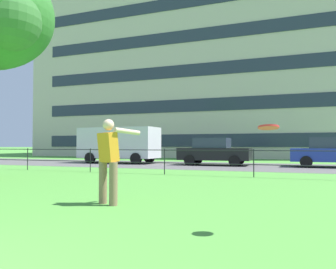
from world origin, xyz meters
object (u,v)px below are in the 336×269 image
Objects in this scene: panel_van_far_left at (119,143)px; car_blue_right at (332,152)px; frisbee at (268,127)px; apartment_building_background at (198,70)px; person_thrower at (109,158)px; car_black_center at (214,152)px.

car_blue_right is at bearing 1.00° from panel_van_far_left.
frisbee is 0.06× the size of panel_van_far_left.
frisbee is 18.09m from panel_van_far_left.
frisbee is 0.01× the size of apartment_building_background.
frisbee is at bearing -21.24° from person_thrower.
panel_van_far_left is at bearing -179.00° from car_blue_right.
apartment_building_background is (-6.09, 17.49, 8.64)m from car_black_center.
car_black_center and car_blue_right have the same top height.
apartment_building_background is at bearing 89.77° from panel_van_far_left.
person_thrower reaches higher than car_black_center.
panel_van_far_left is at bearing 125.51° from frisbee.
car_blue_right is (1.70, 14.94, -0.60)m from frisbee.
frisbee is at bearing -54.49° from panel_van_far_left.
panel_van_far_left is (-7.40, 13.52, 0.38)m from person_thrower.
person_thrower is 13.50m from car_black_center.
panel_van_far_left reaches higher than car_blue_right.
person_thrower is 0.41× the size of car_black_center.
person_thrower reaches higher than frisbee.
car_blue_right is (6.05, 0.29, 0.00)m from car_black_center.
panel_van_far_left is 6.18m from car_black_center.
frisbee is 15.05m from car_blue_right.
car_black_center is 0.13× the size of apartment_building_background.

